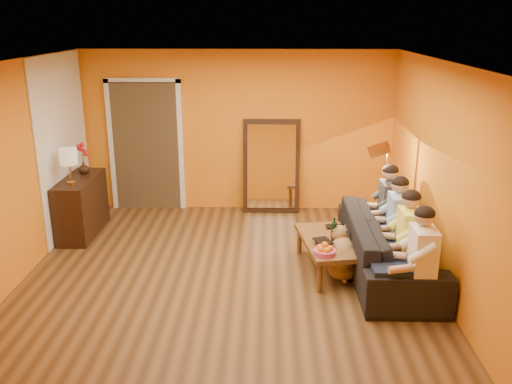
{
  "coord_description": "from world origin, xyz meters",
  "views": [
    {
      "loc": [
        0.5,
        -5.89,
        3.06
      ],
      "look_at": [
        0.35,
        0.5,
        1.0
      ],
      "focal_mm": 38.0,
      "sensor_mm": 36.0,
      "label": 1
    }
  ],
  "objects_px": {
    "sofa": "(388,246)",
    "floor_lamp": "(385,197)",
    "person_mid_right": "(398,224)",
    "sideboard": "(82,206)",
    "dog": "(342,252)",
    "person_far_left": "(422,261)",
    "tumbler": "(338,232)",
    "coffee_table": "(328,255)",
    "vase": "(84,168)",
    "wine_bottle": "(334,230)",
    "laptop": "(340,228)",
    "table_lamp": "(70,167)",
    "mirror_frame": "(271,166)",
    "person_mid_left": "(409,241)",
    "person_far_right": "(389,209)"
  },
  "relations": [
    {
      "from": "mirror_frame",
      "to": "vase",
      "type": "xyz_separation_m",
      "value": [
        -2.79,
        -0.83,
        0.18
      ]
    },
    {
      "from": "coffee_table",
      "to": "dog",
      "type": "relative_size",
      "value": 1.87
    },
    {
      "from": "sideboard",
      "to": "person_mid_left",
      "type": "xyz_separation_m",
      "value": [
        4.37,
        -1.63,
        0.18
      ]
    },
    {
      "from": "table_lamp",
      "to": "wine_bottle",
      "type": "bearing_deg",
      "value": -14.43
    },
    {
      "from": "sideboard",
      "to": "person_far_left",
      "type": "xyz_separation_m",
      "value": [
        4.37,
        -2.18,
        0.18
      ]
    },
    {
      "from": "person_far_right",
      "to": "laptop",
      "type": "bearing_deg",
      "value": -157.65
    },
    {
      "from": "coffee_table",
      "to": "laptop",
      "type": "bearing_deg",
      "value": 53.39
    },
    {
      "from": "sideboard",
      "to": "coffee_table",
      "type": "bearing_deg",
      "value": -18.39
    },
    {
      "from": "person_far_left",
      "to": "floor_lamp",
      "type": "bearing_deg",
      "value": 90.93
    },
    {
      "from": "coffee_table",
      "to": "vase",
      "type": "distance_m",
      "value": 3.85
    },
    {
      "from": "table_lamp",
      "to": "tumbler",
      "type": "height_order",
      "value": "table_lamp"
    },
    {
      "from": "coffee_table",
      "to": "vase",
      "type": "relative_size",
      "value": 6.86
    },
    {
      "from": "floor_lamp",
      "to": "tumbler",
      "type": "xyz_separation_m",
      "value": [
        -0.72,
        -0.7,
        -0.25
      ]
    },
    {
      "from": "sideboard",
      "to": "person_mid_left",
      "type": "relative_size",
      "value": 0.97
    },
    {
      "from": "table_lamp",
      "to": "floor_lamp",
      "type": "xyz_separation_m",
      "value": [
        4.34,
        -0.04,
        -0.39
      ]
    },
    {
      "from": "person_mid_right",
      "to": "sideboard",
      "type": "bearing_deg",
      "value": 166.08
    },
    {
      "from": "dog",
      "to": "person_mid_right",
      "type": "xyz_separation_m",
      "value": [
        0.71,
        0.24,
        0.28
      ]
    },
    {
      "from": "laptop",
      "to": "tumbler",
      "type": "bearing_deg",
      "value": -105.46
    },
    {
      "from": "mirror_frame",
      "to": "dog",
      "type": "relative_size",
      "value": 2.34
    },
    {
      "from": "dog",
      "to": "person_far_left",
      "type": "height_order",
      "value": "person_far_left"
    },
    {
      "from": "vase",
      "to": "person_far_right",
      "type": "bearing_deg",
      "value": -10.16
    },
    {
      "from": "person_mid_left",
      "to": "wine_bottle",
      "type": "distance_m",
      "value": 0.92
    },
    {
      "from": "vase",
      "to": "person_mid_left",
      "type": "bearing_deg",
      "value": -23.31
    },
    {
      "from": "person_mid_right",
      "to": "person_far_right",
      "type": "height_order",
      "value": "same"
    },
    {
      "from": "sideboard",
      "to": "person_mid_right",
      "type": "relative_size",
      "value": 0.97
    },
    {
      "from": "person_mid_left",
      "to": "vase",
      "type": "relative_size",
      "value": 6.86
    },
    {
      "from": "sideboard",
      "to": "person_mid_left",
      "type": "height_order",
      "value": "person_mid_left"
    },
    {
      "from": "mirror_frame",
      "to": "tumbler",
      "type": "bearing_deg",
      "value": -68.55
    },
    {
      "from": "dog",
      "to": "tumbler",
      "type": "relative_size",
      "value": 6.06
    },
    {
      "from": "person_far_left",
      "to": "tumbler",
      "type": "bearing_deg",
      "value": 123.2
    },
    {
      "from": "coffee_table",
      "to": "person_far_left",
      "type": "relative_size",
      "value": 1.0
    },
    {
      "from": "floor_lamp",
      "to": "tumbler",
      "type": "relative_size",
      "value": 13.4
    },
    {
      "from": "mirror_frame",
      "to": "tumbler",
      "type": "relative_size",
      "value": 14.14
    },
    {
      "from": "coffee_table",
      "to": "person_mid_left",
      "type": "height_order",
      "value": "person_mid_left"
    },
    {
      "from": "vase",
      "to": "tumbler",
      "type": "bearing_deg",
      "value": -19.66
    },
    {
      "from": "tumbler",
      "to": "floor_lamp",
      "type": "bearing_deg",
      "value": 44.53
    },
    {
      "from": "floor_lamp",
      "to": "person_far_right",
      "type": "bearing_deg",
      "value": -76.84
    },
    {
      "from": "dog",
      "to": "laptop",
      "type": "relative_size",
      "value": 1.81
    },
    {
      "from": "wine_bottle",
      "to": "tumbler",
      "type": "height_order",
      "value": "wine_bottle"
    },
    {
      "from": "coffee_table",
      "to": "person_far_right",
      "type": "distance_m",
      "value": 1.14
    },
    {
      "from": "person_far_right",
      "to": "vase",
      "type": "bearing_deg",
      "value": 169.84
    },
    {
      "from": "sofa",
      "to": "floor_lamp",
      "type": "height_order",
      "value": "floor_lamp"
    },
    {
      "from": "person_far_left",
      "to": "person_mid_left",
      "type": "distance_m",
      "value": 0.55
    },
    {
      "from": "floor_lamp",
      "to": "wine_bottle",
      "type": "bearing_deg",
      "value": -127.69
    },
    {
      "from": "floor_lamp",
      "to": "sideboard",
      "type": "bearing_deg",
      "value": 179.76
    },
    {
      "from": "person_far_left",
      "to": "person_far_right",
      "type": "xyz_separation_m",
      "value": [
        0.0,
        1.65,
        0.0
      ]
    },
    {
      "from": "table_lamp",
      "to": "dog",
      "type": "distance_m",
      "value": 3.88
    },
    {
      "from": "person_far_left",
      "to": "person_mid_right",
      "type": "bearing_deg",
      "value": 90.0
    },
    {
      "from": "table_lamp",
      "to": "tumbler",
      "type": "xyz_separation_m",
      "value": [
        3.62,
        -0.75,
        -0.64
      ]
    },
    {
      "from": "sideboard",
      "to": "dog",
      "type": "relative_size",
      "value": 1.81
    }
  ]
}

